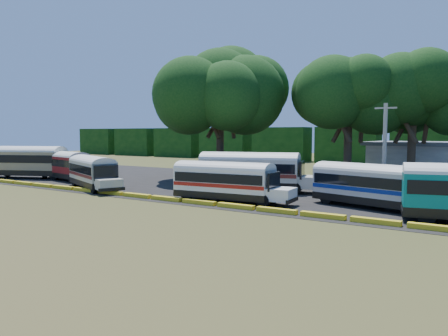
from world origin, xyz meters
The scene contains 14 objects.
ground centered at (0.00, 0.00, 0.00)m, with size 160.00×160.00×0.00m, color #324617.
asphalt_strip centered at (1.00, 12.00, 0.01)m, with size 64.00×24.00×0.02m, color black.
curb centered at (0.00, 1.00, 0.15)m, with size 53.70×0.45×0.30m.
treeline_backdrop centered at (0.00, 48.00, 3.00)m, with size 130.00×4.00×6.00m.
bus_beige centered at (-21.86, 4.81, 2.04)m, with size 10.99×6.59×3.55m.
bus_red centered at (-17.02, 6.06, 1.75)m, with size 9.54×4.05×3.05m.
bus_cream_west centered at (-8.54, 2.68, 1.66)m, with size 9.05×5.52×2.93m.
bus_cream_east centered at (4.23, 8.92, 1.90)m, with size 10.51×5.38×3.36m.
bus_white_red centered at (5.50, 2.90, 1.65)m, with size 9.08×3.07×2.93m.
bus_white_blue centered at (14.83, 6.13, 1.67)m, with size 9.25×4.42×2.95m.
tree_west centered at (-3.94, 16.20, 9.92)m, with size 11.14×11.14×14.04m.
tree_center centered at (8.56, 21.01, 9.03)m, with size 9.57×9.57×12.59m.
tree_east centered at (14.22, 23.45, 8.90)m, with size 8.94×8.94×12.23m.
utility_pole centered at (14.52, 11.05, 3.72)m, with size 1.60×0.30×7.21m.
Camera 1 is at (22.52, -23.21, 4.97)m, focal length 35.00 mm.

